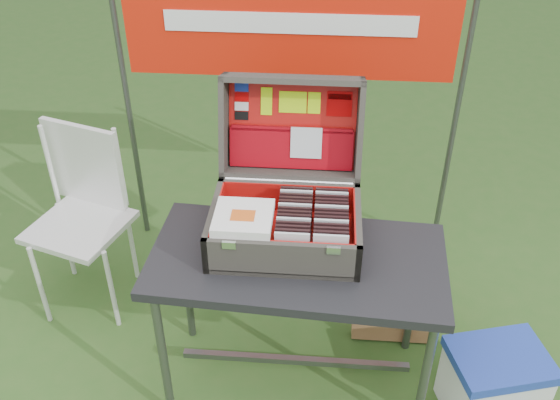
# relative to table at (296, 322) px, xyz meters

# --- Properties ---
(ground) EXTENTS (80.00, 80.00, 0.00)m
(ground) POSITION_rel_table_xyz_m (-0.10, -0.07, -0.36)
(ground) COLOR #2E561E
(ground) RESTS_ON ground
(table) EXTENTS (1.19, 0.65, 0.72)m
(table) POSITION_rel_table_xyz_m (0.00, 0.00, 0.00)
(table) COLOR black
(table) RESTS_ON ground
(table_top) EXTENTS (1.19, 0.65, 0.04)m
(table_top) POSITION_rel_table_xyz_m (0.00, 0.00, 0.34)
(table_top) COLOR black
(table_top) RESTS_ON ground
(table_leg_fl) EXTENTS (0.04, 0.04, 0.68)m
(table_leg_fl) POSITION_rel_table_xyz_m (-0.52, -0.23, -0.02)
(table_leg_fl) COLOR #59595B
(table_leg_fl) RESTS_ON ground
(table_leg_fr) EXTENTS (0.04, 0.04, 0.68)m
(table_leg_fr) POSITION_rel_table_xyz_m (0.52, -0.23, -0.02)
(table_leg_fr) COLOR #59595B
(table_leg_fr) RESTS_ON ground
(table_leg_bl) EXTENTS (0.04, 0.04, 0.68)m
(table_leg_bl) POSITION_rel_table_xyz_m (-0.52, 0.23, -0.02)
(table_leg_bl) COLOR #59595B
(table_leg_bl) RESTS_ON ground
(table_leg_br) EXTENTS (0.04, 0.04, 0.68)m
(table_leg_br) POSITION_rel_table_xyz_m (0.52, 0.23, -0.02)
(table_leg_br) COLOR #59595B
(table_leg_br) RESTS_ON ground
(table_brace) EXTENTS (1.01, 0.03, 0.03)m
(table_brace) POSITION_rel_table_xyz_m (0.00, -0.00, -0.24)
(table_brace) COLOR #59595B
(table_brace) RESTS_ON ground
(suitcase) EXTENTS (0.59, 0.58, 0.54)m
(suitcase) POSITION_rel_table_xyz_m (-0.05, 0.14, 0.63)
(suitcase) COLOR #555147
(suitcase) RESTS_ON table
(suitcase_base_bottom) EXTENTS (0.59, 0.42, 0.02)m
(suitcase_base_bottom) POSITION_rel_table_xyz_m (-0.05, 0.08, 0.37)
(suitcase_base_bottom) COLOR #555147
(suitcase_base_bottom) RESTS_ON table_top
(suitcase_base_wall_front) EXTENTS (0.59, 0.02, 0.16)m
(suitcase_base_wall_front) POSITION_rel_table_xyz_m (-0.05, -0.12, 0.44)
(suitcase_base_wall_front) COLOR #555147
(suitcase_base_wall_front) RESTS_ON table_top
(suitcase_base_wall_back) EXTENTS (0.59, 0.02, 0.16)m
(suitcase_base_wall_back) POSITION_rel_table_xyz_m (-0.05, 0.28, 0.44)
(suitcase_base_wall_back) COLOR #555147
(suitcase_base_wall_back) RESTS_ON table_top
(suitcase_base_wall_left) EXTENTS (0.02, 0.42, 0.16)m
(suitcase_base_wall_left) POSITION_rel_table_xyz_m (-0.34, 0.08, 0.44)
(suitcase_base_wall_left) COLOR #555147
(suitcase_base_wall_left) RESTS_ON table_top
(suitcase_base_wall_right) EXTENTS (0.02, 0.42, 0.16)m
(suitcase_base_wall_right) POSITION_rel_table_xyz_m (0.23, 0.08, 0.44)
(suitcase_base_wall_right) COLOR #555147
(suitcase_base_wall_right) RESTS_ON table_top
(suitcase_liner_floor) EXTENTS (0.54, 0.38, 0.01)m
(suitcase_liner_floor) POSITION_rel_table_xyz_m (-0.05, 0.08, 0.39)
(suitcase_liner_floor) COLOR red
(suitcase_liner_floor) RESTS_ON suitcase_base_bottom
(suitcase_latch_left) EXTENTS (0.05, 0.01, 0.03)m
(suitcase_latch_left) POSITION_rel_table_xyz_m (-0.24, -0.13, 0.51)
(suitcase_latch_left) COLOR silver
(suitcase_latch_left) RESTS_ON suitcase_base_wall_front
(suitcase_latch_right) EXTENTS (0.05, 0.01, 0.03)m
(suitcase_latch_right) POSITION_rel_table_xyz_m (0.14, -0.13, 0.51)
(suitcase_latch_right) COLOR silver
(suitcase_latch_right) RESTS_ON suitcase_base_wall_front
(suitcase_hinge) EXTENTS (0.53, 0.02, 0.02)m
(suitcase_hinge) POSITION_rel_table_xyz_m (-0.05, 0.29, 0.52)
(suitcase_hinge) COLOR silver
(suitcase_hinge) RESTS_ON suitcase_base_wall_back
(suitcase_lid_back) EXTENTS (0.59, 0.14, 0.41)m
(suitcase_lid_back) POSITION_rel_table_xyz_m (-0.05, 0.49, 0.68)
(suitcase_lid_back) COLOR #555147
(suitcase_lid_back) RESTS_ON suitcase_base_wall_back
(suitcase_lid_rim_far) EXTENTS (0.59, 0.16, 0.07)m
(suitcase_lid_rim_far) POSITION_rel_table_xyz_m (-0.05, 0.48, 0.89)
(suitcase_lid_rim_far) COLOR #555147
(suitcase_lid_rim_far) RESTS_ON suitcase_lid_back
(suitcase_lid_rim_near) EXTENTS (0.59, 0.16, 0.07)m
(suitcase_lid_rim_near) POSITION_rel_table_xyz_m (-0.05, 0.37, 0.51)
(suitcase_lid_rim_near) COLOR #555147
(suitcase_lid_rim_near) RESTS_ON suitcase_lid_back
(suitcase_lid_rim_left) EXTENTS (0.02, 0.27, 0.45)m
(suitcase_lid_rim_left) POSITION_rel_table_xyz_m (-0.34, 0.43, 0.70)
(suitcase_lid_rim_left) COLOR #555147
(suitcase_lid_rim_left) RESTS_ON suitcase_lid_back
(suitcase_lid_rim_right) EXTENTS (0.02, 0.27, 0.45)m
(suitcase_lid_rim_right) POSITION_rel_table_xyz_m (0.23, 0.43, 0.70)
(suitcase_lid_rim_right) COLOR #555147
(suitcase_lid_rim_right) RESTS_ON suitcase_lid_back
(suitcase_lid_liner) EXTENTS (0.54, 0.11, 0.36)m
(suitcase_lid_liner) POSITION_rel_table_xyz_m (-0.05, 0.48, 0.68)
(suitcase_lid_liner) COLOR red
(suitcase_lid_liner) RESTS_ON suitcase_lid_back
(suitcase_liner_wall_front) EXTENTS (0.54, 0.01, 0.13)m
(suitcase_liner_wall_front) POSITION_rel_table_xyz_m (-0.05, -0.10, 0.45)
(suitcase_liner_wall_front) COLOR red
(suitcase_liner_wall_front) RESTS_ON suitcase_base_bottom
(suitcase_liner_wall_back) EXTENTS (0.54, 0.01, 0.13)m
(suitcase_liner_wall_back) POSITION_rel_table_xyz_m (-0.05, 0.27, 0.45)
(suitcase_liner_wall_back) COLOR red
(suitcase_liner_wall_back) RESTS_ON suitcase_base_bottom
(suitcase_liner_wall_left) EXTENTS (0.01, 0.38, 0.13)m
(suitcase_liner_wall_left) POSITION_rel_table_xyz_m (-0.32, 0.08, 0.45)
(suitcase_liner_wall_left) COLOR red
(suitcase_liner_wall_left) RESTS_ON suitcase_base_bottom
(suitcase_liner_wall_right) EXTENTS (0.01, 0.38, 0.13)m
(suitcase_liner_wall_right) POSITION_rel_table_xyz_m (0.21, 0.08, 0.45)
(suitcase_liner_wall_right) COLOR red
(suitcase_liner_wall_right) RESTS_ON suitcase_base_bottom
(suitcase_lid_pocket) EXTENTS (0.52, 0.08, 0.17)m
(suitcase_lid_pocket) POSITION_rel_table_xyz_m (-0.05, 0.43, 0.60)
(suitcase_lid_pocket) COLOR #93050F
(suitcase_lid_pocket) RESTS_ON suitcase_lid_liner
(suitcase_pocket_edge) EXTENTS (0.51, 0.02, 0.02)m
(suitcase_pocket_edge) POSITION_rel_table_xyz_m (-0.05, 0.45, 0.68)
(suitcase_pocket_edge) COLOR #93050F
(suitcase_pocket_edge) RESTS_ON suitcase_lid_pocket
(suitcase_pocket_cd) EXTENTS (0.13, 0.05, 0.13)m
(suitcase_pocket_cd) POSITION_rel_table_xyz_m (0.01, 0.42, 0.63)
(suitcase_pocket_cd) COLOR silver
(suitcase_pocket_cd) RESTS_ON suitcase_lid_pocket
(lid_sticker_cc_a) EXTENTS (0.06, 0.01, 0.04)m
(lid_sticker_cc_a) POSITION_rel_table_xyz_m (-0.27, 0.52, 0.83)
(lid_sticker_cc_a) COLOR #1933B2
(lid_sticker_cc_a) RESTS_ON suitcase_lid_liner
(lid_sticker_cc_b) EXTENTS (0.06, 0.01, 0.04)m
(lid_sticker_cc_b) POSITION_rel_table_xyz_m (-0.27, 0.50, 0.79)
(lid_sticker_cc_b) COLOR #B70001
(lid_sticker_cc_b) RESTS_ON suitcase_lid_liner
(lid_sticker_cc_c) EXTENTS (0.06, 0.01, 0.04)m
(lid_sticker_cc_c) POSITION_rel_table_xyz_m (-0.27, 0.49, 0.76)
(lid_sticker_cc_c) COLOR white
(lid_sticker_cc_c) RESTS_ON suitcase_lid_liner
(lid_sticker_cc_d) EXTENTS (0.06, 0.01, 0.04)m
(lid_sticker_cc_d) POSITION_rel_table_xyz_m (-0.27, 0.48, 0.72)
(lid_sticker_cc_d) COLOR black
(lid_sticker_cc_d) RESTS_ON suitcase_lid_liner
(lid_card_neon_tall) EXTENTS (0.05, 0.04, 0.11)m
(lid_card_neon_tall) POSITION_rel_table_xyz_m (-0.17, 0.50, 0.78)
(lid_card_neon_tall) COLOR #B2E60C
(lid_card_neon_tall) RESTS_ON suitcase_lid_liner
(lid_card_neon_main) EXTENTS (0.12, 0.03, 0.09)m
(lid_card_neon_main) POSITION_rel_table_xyz_m (-0.05, 0.50, 0.78)
(lid_card_neon_main) COLOR #B2E60C
(lid_card_neon_main) RESTS_ON suitcase_lid_liner
(lid_card_neon_small) EXTENTS (0.05, 0.03, 0.09)m
(lid_card_neon_small) POSITION_rel_table_xyz_m (0.03, 0.50, 0.78)
(lid_card_neon_small) COLOR #B2E60C
(lid_card_neon_small) RESTS_ON suitcase_lid_liner
(lid_sticker_band) EXTENTS (0.11, 0.03, 0.10)m
(lid_sticker_band) POSITION_rel_table_xyz_m (0.14, 0.50, 0.78)
(lid_sticker_band) COLOR #B70001
(lid_sticker_band) RESTS_ON suitcase_lid_liner
(lid_sticker_band_bar) EXTENTS (0.09, 0.01, 0.02)m
(lid_sticker_band_bar) POSITION_rel_table_xyz_m (0.14, 0.51, 0.81)
(lid_sticker_band_bar) COLOR black
(lid_sticker_band_bar) RESTS_ON suitcase_lid_liner
(cd_left_0) EXTENTS (0.13, 0.01, 0.15)m
(cd_left_0) POSITION_rel_table_xyz_m (-0.02, -0.08, 0.47)
(cd_left_0) COLOR silver
(cd_left_0) RESTS_ON suitcase_liner_floor
(cd_left_1) EXTENTS (0.13, 0.01, 0.15)m
(cd_left_1) POSITION_rel_table_xyz_m (-0.02, -0.06, 0.47)
(cd_left_1) COLOR black
(cd_left_1) RESTS_ON suitcase_liner_floor
(cd_left_2) EXTENTS (0.13, 0.01, 0.15)m
(cd_left_2) POSITION_rel_table_xyz_m (-0.02, -0.03, 0.47)
(cd_left_2) COLOR black
(cd_left_2) RESTS_ON suitcase_liner_floor
(cd_left_3) EXTENTS (0.13, 0.01, 0.15)m
(cd_left_3) POSITION_rel_table_xyz_m (-0.02, -0.01, 0.47)
(cd_left_3) COLOR black
(cd_left_3) RESTS_ON suitcase_liner_floor
(cd_left_4) EXTENTS (0.13, 0.01, 0.15)m
(cd_left_4) POSITION_rel_table_xyz_m (-0.02, 0.01, 0.47)
(cd_left_4) COLOR silver
(cd_left_4) RESTS_ON suitcase_liner_floor
(cd_left_5) EXTENTS (0.13, 0.01, 0.15)m
(cd_left_5) POSITION_rel_table_xyz_m (-0.02, 0.04, 0.47)
(cd_left_5) COLOR black
(cd_left_5) RESTS_ON suitcase_liner_floor
(cd_left_6) EXTENTS (0.13, 0.01, 0.15)m
(cd_left_6) POSITION_rel_table_xyz_m (-0.02, 0.06, 0.47)
(cd_left_6) COLOR black
(cd_left_6) RESTS_ON suitcase_liner_floor
(cd_left_7) EXTENTS (0.13, 0.01, 0.15)m
(cd_left_7) POSITION_rel_table_xyz_m (-0.02, 0.08, 0.47)
(cd_left_7) COLOR black
(cd_left_7) RESTS_ON suitcase_liner_floor
(cd_left_8) EXTENTS (0.13, 0.01, 0.15)m
(cd_left_8) POSITION_rel_table_xyz_m (-0.02, 0.10, 0.47)
(cd_left_8) COLOR silver
(cd_left_8) RESTS_ON suitcase_liner_floor
(cd_left_9) EXTENTS (0.13, 0.01, 0.15)m
(cd_left_9) POSITION_rel_table_xyz_m (-0.02, 0.13, 0.47)
(cd_left_9) COLOR black
(cd_left_9) RESTS_ON suitcase_liner_floor
(cd_left_10) EXTENTS (0.13, 0.01, 0.15)m
(cd_left_10) POSITION_rel_table_xyz_m (-0.02, 0.15, 0.47)
(cd_left_10) COLOR black
(cd_left_10) RESTS_ON suitcase_liner_floor
(cd_left_11) EXTENTS (0.13, 0.01, 0.15)m
(cd_left_11) POSITION_rel_table_xyz_m (-0.02, 0.17, 0.47)
(cd_left_11) COLOR black
(cd_left_11) RESTS_ON suitcase_liner_floor
(cd_left_12) EXTENTS (0.13, 0.01, 0.15)m
(cd_left_12) POSITION_rel_table_xyz_m (-0.02, 0.20, 0.47)
(cd_left_12) COLOR silver
(cd_left_12) RESTS_ON suitcase_liner_floor
(cd_left_13) EXTENTS (0.13, 0.01, 0.15)m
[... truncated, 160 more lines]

